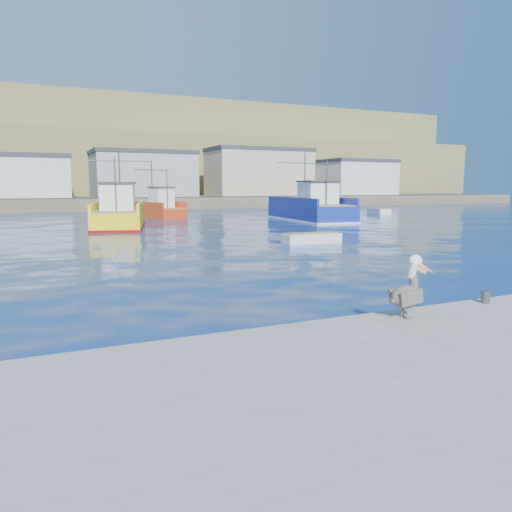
{
  "coord_description": "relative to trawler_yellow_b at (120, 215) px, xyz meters",
  "views": [
    {
      "loc": [
        -6.96,
        -11.76,
        3.3
      ],
      "look_at": [
        -0.4,
        2.44,
        1.1
      ],
      "focal_mm": 35.0,
      "sensor_mm": 36.0,
      "label": 1
    }
  ],
  "objects": [
    {
      "name": "dock_bollards",
      "position": [
        0.67,
        -32.79,
        -0.35
      ],
      "size": [
        36.2,
        0.2,
        0.3
      ],
      "color": "#4C4C4C",
      "rests_on": "dock"
    },
    {
      "name": "trawler_yellow_b",
      "position": [
        0.0,
        0.0,
        0.0
      ],
      "size": [
        6.09,
        11.08,
        6.41
      ],
      "color": "yellow",
      "rests_on": "ground"
    },
    {
      "name": "far_shore",
      "position": [
        0.08,
        79.82,
        7.98
      ],
      "size": [
        200.0,
        81.0,
        24.0
      ],
      "color": "brown",
      "rests_on": "ground"
    },
    {
      "name": "skiff_far",
      "position": [
        31.01,
        6.32,
        -0.72
      ],
      "size": [
        2.39,
        4.18,
        0.86
      ],
      "color": "silver",
      "rests_on": "ground"
    },
    {
      "name": "pelican",
      "position": [
        0.42,
        -33.07,
        0.08
      ],
      "size": [
        1.11,
        0.5,
        1.36
      ],
      "color": "#595451",
      "rests_on": "dock"
    },
    {
      "name": "boat_orange",
      "position": [
        5.72,
        10.77,
        -0.0
      ],
      "size": [
        4.85,
        8.06,
        5.98
      ],
      "color": "red",
      "rests_on": "ground"
    },
    {
      "name": "trawler_blue",
      "position": [
        18.2,
        0.52,
        0.08
      ],
      "size": [
        5.76,
        12.39,
        6.61
      ],
      "color": "navy",
      "rests_on": "ground"
    },
    {
      "name": "skiff_mid",
      "position": [
        8.18,
        -16.25,
        -0.76
      ],
      "size": [
        3.45,
        1.3,
        0.74
      ],
      "color": "silver",
      "rests_on": "ground"
    },
    {
      "name": "ground",
      "position": [
        0.07,
        -29.39,
        -1.0
      ],
      "size": [
        260.0,
        260.0,
        0.0
      ],
      "primitive_type": "plane",
      "color": "navy",
      "rests_on": "ground"
    }
  ]
}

